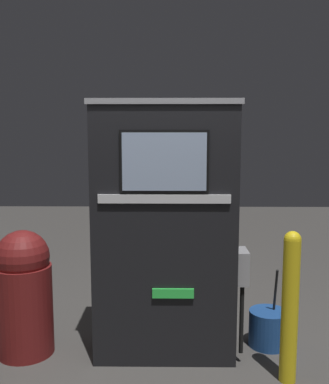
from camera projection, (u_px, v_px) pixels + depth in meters
The scene contains 5 objects.
ground_plane at pixel (164, 367), 3.30m from camera, with size 14.00×14.00×0.00m, color #423F3D.
gas_pump at pixel (165, 230), 3.41m from camera, with size 1.16×0.53×1.95m.
safety_bollard at pixel (290, 304), 3.05m from camera, with size 0.12×0.12×1.06m.
trash_bin at pixel (24, 292), 3.45m from camera, with size 0.43×0.43×0.98m.
squeegee_bucket at pixel (268, 328), 3.62m from camera, with size 0.31×0.31×0.65m.
Camera 1 is at (0.04, -3.10, 1.73)m, focal length 42.00 mm.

